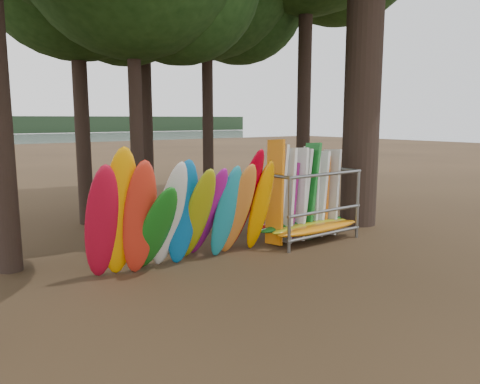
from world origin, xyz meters
TOP-DOWN VIEW (x-y plane):
  - ground at (0.00, 0.00)m, footprint 120.00×120.00m
  - kayak_row at (-2.25, 0.29)m, footprint 4.95×1.97m
  - storage_rack at (1.78, 0.48)m, footprint 3.24×1.59m

SIDE VIEW (x-z plane):
  - ground at x=0.00m, z-range 0.00..0.00m
  - storage_rack at x=1.78m, z-range -0.49..2.42m
  - kayak_row at x=-2.25m, z-range -0.27..2.77m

